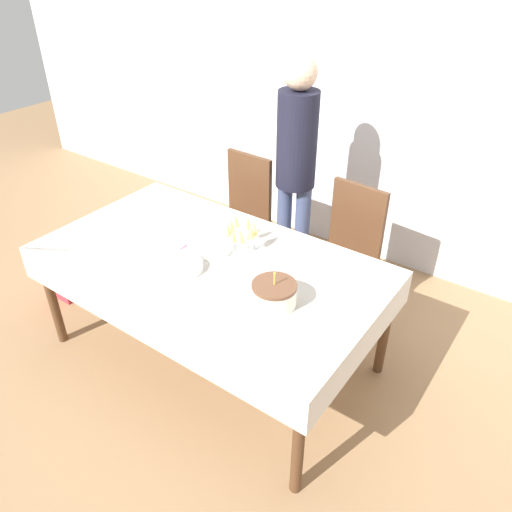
{
  "coord_description": "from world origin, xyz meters",
  "views": [
    {
      "loc": [
        1.64,
        -1.81,
        2.37
      ],
      "look_at": [
        0.31,
        0.04,
        0.88
      ],
      "focal_mm": 35.0,
      "sensor_mm": 36.0,
      "label": 1
    }
  ],
  "objects_px": {
    "dining_chair_far_left": "(241,212)",
    "dining_chair_far_right": "(346,249)",
    "champagne_tray": "(240,235)",
    "gift_bag": "(63,279)",
    "person_standing": "(296,157)",
    "plate_stack_main": "(179,266)",
    "birthday_cake": "(274,294)",
    "plate_stack_dessert": "(214,248)"
  },
  "relations": [
    {
      "from": "dining_chair_far_left",
      "to": "plate_stack_dessert",
      "type": "bearing_deg",
      "value": -62.97
    },
    {
      "from": "plate_stack_main",
      "to": "person_standing",
      "type": "height_order",
      "value": "person_standing"
    },
    {
      "from": "person_standing",
      "to": "gift_bag",
      "type": "bearing_deg",
      "value": -136.78
    },
    {
      "from": "birthday_cake",
      "to": "plate_stack_dessert",
      "type": "xyz_separation_m",
      "value": [
        -0.57,
        0.21,
        -0.04
      ]
    },
    {
      "from": "gift_bag",
      "to": "plate_stack_dessert",
      "type": "bearing_deg",
      "value": 12.01
    },
    {
      "from": "birthday_cake",
      "to": "champagne_tray",
      "type": "relative_size",
      "value": 0.78
    },
    {
      "from": "champagne_tray",
      "to": "person_standing",
      "type": "height_order",
      "value": "person_standing"
    },
    {
      "from": "dining_chair_far_right",
      "to": "plate_stack_dessert",
      "type": "height_order",
      "value": "dining_chair_far_right"
    },
    {
      "from": "dining_chair_far_left",
      "to": "birthday_cake",
      "type": "bearing_deg",
      "value": -45.82
    },
    {
      "from": "birthday_cake",
      "to": "plate_stack_main",
      "type": "bearing_deg",
      "value": -175.1
    },
    {
      "from": "dining_chair_far_left",
      "to": "plate_stack_dessert",
      "type": "height_order",
      "value": "dining_chair_far_left"
    },
    {
      "from": "dining_chair_far_left",
      "to": "person_standing",
      "type": "xyz_separation_m",
      "value": [
        0.4,
        0.12,
        0.51
      ]
    },
    {
      "from": "champagne_tray",
      "to": "gift_bag",
      "type": "xyz_separation_m",
      "value": [
        -1.39,
        -0.39,
        -0.69
      ]
    },
    {
      "from": "dining_chair_far_right",
      "to": "plate_stack_main",
      "type": "xyz_separation_m",
      "value": [
        -0.53,
        -1.07,
        0.24
      ]
    },
    {
      "from": "dining_chair_far_left",
      "to": "gift_bag",
      "type": "relative_size",
      "value": 2.94
    },
    {
      "from": "dining_chair_far_right",
      "to": "plate_stack_main",
      "type": "height_order",
      "value": "dining_chair_far_right"
    },
    {
      "from": "birthday_cake",
      "to": "plate_stack_dessert",
      "type": "bearing_deg",
      "value": 160.19
    },
    {
      "from": "birthday_cake",
      "to": "champagne_tray",
      "type": "height_order",
      "value": "birthday_cake"
    },
    {
      "from": "person_standing",
      "to": "gift_bag",
      "type": "xyz_separation_m",
      "value": [
        -1.27,
        -1.2,
        -0.89
      ]
    },
    {
      "from": "dining_chair_far_left",
      "to": "dining_chair_far_right",
      "type": "bearing_deg",
      "value": -0.01
    },
    {
      "from": "champagne_tray",
      "to": "plate_stack_dessert",
      "type": "height_order",
      "value": "champagne_tray"
    },
    {
      "from": "person_standing",
      "to": "plate_stack_dessert",
      "type": "bearing_deg",
      "value": -89.46
    },
    {
      "from": "dining_chair_far_right",
      "to": "plate_stack_dessert",
      "type": "distance_m",
      "value": 0.97
    },
    {
      "from": "birthday_cake",
      "to": "dining_chair_far_left",
      "type": "bearing_deg",
      "value": 134.18
    },
    {
      "from": "champagne_tray",
      "to": "plate_stack_dessert",
      "type": "xyz_separation_m",
      "value": [
        -0.11,
        -0.12,
        -0.08
      ]
    },
    {
      "from": "dining_chair_far_left",
      "to": "person_standing",
      "type": "bearing_deg",
      "value": 16.17
    },
    {
      "from": "champagne_tray",
      "to": "gift_bag",
      "type": "relative_size",
      "value": 0.89
    },
    {
      "from": "dining_chair_far_left",
      "to": "dining_chair_far_right",
      "type": "height_order",
      "value": "same"
    },
    {
      "from": "plate_stack_main",
      "to": "gift_bag",
      "type": "xyz_separation_m",
      "value": [
        -1.24,
        -0.01,
        -0.61
      ]
    },
    {
      "from": "dining_chair_far_left",
      "to": "plate_stack_dessert",
      "type": "distance_m",
      "value": 0.94
    },
    {
      "from": "dining_chair_far_left",
      "to": "plate_stack_dessert",
      "type": "xyz_separation_m",
      "value": [
        0.41,
        -0.81,
        0.23
      ]
    },
    {
      "from": "plate_stack_main",
      "to": "champagne_tray",
      "type": "bearing_deg",
      "value": 68.07
    },
    {
      "from": "dining_chair_far_left",
      "to": "plate_stack_main",
      "type": "distance_m",
      "value": 1.15
    },
    {
      "from": "plate_stack_main",
      "to": "plate_stack_dessert",
      "type": "distance_m",
      "value": 0.26
    },
    {
      "from": "dining_chair_far_right",
      "to": "birthday_cake",
      "type": "distance_m",
      "value": 1.05
    },
    {
      "from": "dining_chair_far_right",
      "to": "gift_bag",
      "type": "height_order",
      "value": "dining_chair_far_right"
    },
    {
      "from": "dining_chair_far_left",
      "to": "birthday_cake",
      "type": "xyz_separation_m",
      "value": [
        0.99,
        -1.01,
        0.28
      ]
    },
    {
      "from": "dining_chair_far_left",
      "to": "plate_stack_main",
      "type": "relative_size",
      "value": 3.63
    },
    {
      "from": "dining_chair_far_right",
      "to": "person_standing",
      "type": "xyz_separation_m",
      "value": [
        -0.5,
        0.12,
        0.51
      ]
    },
    {
      "from": "person_standing",
      "to": "gift_bag",
      "type": "relative_size",
      "value": 5.21
    },
    {
      "from": "person_standing",
      "to": "dining_chair_far_right",
      "type": "bearing_deg",
      "value": -13.14
    },
    {
      "from": "plate_stack_main",
      "to": "person_standing",
      "type": "xyz_separation_m",
      "value": [
        0.03,
        1.18,
        0.27
      ]
    }
  ]
}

